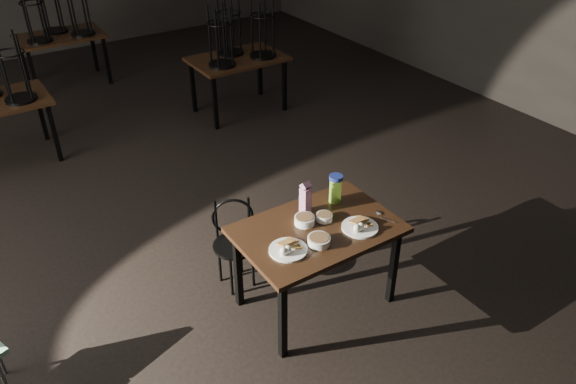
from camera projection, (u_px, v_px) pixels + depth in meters
main_table at (317, 236)px, 4.22m from camera, size 1.20×0.80×0.75m
plate_left at (288, 248)px, 3.93m from camera, size 0.27×0.27×0.09m
plate_right at (360, 226)px, 4.15m from camera, size 0.27×0.27×0.09m
bowl_near at (304, 220)px, 4.20m from camera, size 0.15×0.15×0.06m
bowl_far at (324, 217)px, 4.25m from camera, size 0.13×0.13×0.05m
bowl_big at (319, 240)px, 4.00m from camera, size 0.17×0.17×0.06m
juice_carton at (305, 198)px, 4.27m from camera, size 0.08×0.08×0.28m
water_bottle at (335, 188)px, 4.41m from camera, size 0.12×0.12×0.24m
spoon at (380, 214)px, 4.32m from camera, size 0.06×0.20×0.01m
bentwood_chair at (234, 237)px, 4.58m from camera, size 0.41×0.40×0.76m
bg_table_right at (238, 56)px, 7.25m from camera, size 1.20×0.80×1.48m
bg_table_far at (59, 33)px, 8.05m from camera, size 1.20×0.80×1.48m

